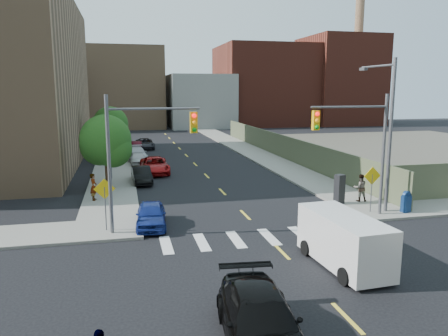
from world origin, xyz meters
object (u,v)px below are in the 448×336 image
cargo_van (342,239)px  pedestrian_east (360,188)px  black_sedan (260,321)px  pedestrian_west (94,187)px  parked_car_red (155,165)px  parked_car_black (142,175)px  parked_car_maroon (136,147)px  parked_car_blue (151,215)px  mailbox (406,202)px  parked_car_silver (137,154)px  parked_car_white (138,159)px  payphone (339,189)px  parked_car_grey (145,144)px

cargo_van → pedestrian_east: 10.75m
black_sedan → pedestrian_west: size_ratio=2.99×
parked_car_red → parked_car_black: bearing=-108.8°
parked_car_red → parked_car_maroon: (-1.17, 13.64, -0.09)m
parked_car_blue → mailbox: bearing=0.3°
parked_car_silver → parked_car_white: (0.00, -3.14, -0.05)m
parked_car_black → parked_car_red: size_ratio=0.77×
parked_car_blue → parked_car_maroon: size_ratio=1.02×
payphone → parked_car_blue: bearing=169.0°
parked_car_blue → mailbox: 14.73m
pedestrian_west → mailbox: bearing=-105.7°
parked_car_red → parked_car_silver: (-1.30, 7.58, -0.01)m
parked_car_grey → parked_car_white: bearing=-97.6°
pedestrian_east → cargo_van: bearing=66.2°
cargo_van → pedestrian_east: (6.03, 8.91, -0.12)m
parked_car_white → parked_car_grey: (1.30, 11.96, -0.01)m
parked_car_red → parked_car_white: (-1.30, 4.45, -0.06)m
parked_car_blue → mailbox: size_ratio=3.08×
parked_car_white → pedestrian_east: pedestrian_east is taller
cargo_van → payphone: bearing=59.5°
parked_car_black → cargo_van: cargo_van is taller
parked_car_silver → parked_car_white: size_ratio=1.26×
cargo_van → pedestrian_west: cargo_van is taller
parked_car_black → pedestrian_east: (13.41, -9.36, 0.38)m
black_sedan → pedestrian_west: bearing=113.2°
cargo_van → payphone: 9.70m
parked_car_silver → parked_car_maroon: size_ratio=1.27×
mailbox → payphone: payphone is taller
black_sedan → parked_car_silver: bearing=99.7°
parked_car_white → parked_car_grey: bearing=81.0°
pedestrian_west → parked_car_black: bearing=-26.2°
parked_car_blue → black_sedan: size_ratio=0.73×
parked_car_white → black_sedan: (2.30, -31.45, 0.12)m
pedestrian_east → parked_car_silver: bearing=-47.0°
parked_car_black → parked_car_white: parked_car_black is taller
parked_car_maroon → pedestrian_east: size_ratio=2.16×
parked_car_silver → parked_car_maroon: 6.06m
parked_car_blue → parked_car_grey: 31.60m
parked_car_white → pedestrian_west: (-3.27, -13.62, 0.38)m
pedestrian_east → parked_car_black: bearing=-24.6°
parked_car_maroon → pedestrian_west: size_ratio=2.15×
parked_car_blue → parked_car_silver: parked_car_silver is taller
parked_car_red → pedestrian_east: (12.11, -13.27, 0.32)m
parked_car_red → parked_car_white: bearing=105.8°
pedestrian_west → cargo_van: bearing=-135.1°
cargo_van → pedestrian_west: size_ratio=2.78×
parked_car_red → cargo_van: size_ratio=1.05×
parked_car_red → parked_car_grey: (0.00, 16.41, -0.07)m
pedestrian_east → parked_car_red: bearing=-37.3°
black_sedan → payphone: size_ratio=2.84×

